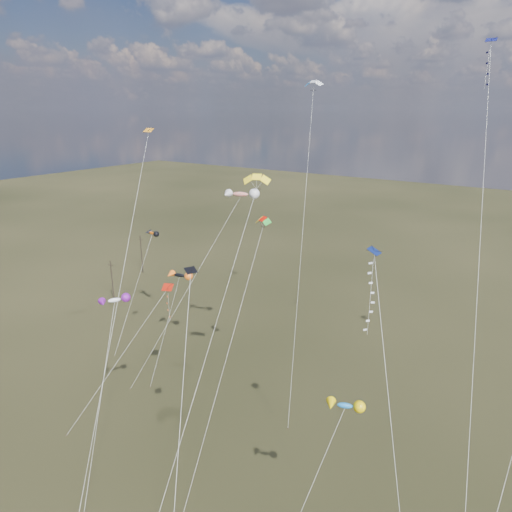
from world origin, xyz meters
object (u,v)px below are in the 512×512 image
Objects in this scene: utility_pole_near at (112,282)px; utility_pole_far at (141,254)px; novelty_black_orange at (179,275)px; parafoil_yellow at (256,179)px.

utility_pole_near is 16.12m from utility_pole_far.
utility_pole_far is 0.66× the size of novelty_black_orange.
parafoil_yellow is at bearing -30.68° from utility_pole_far.
utility_pole_near is 0.66× the size of novelty_black_orange.
parafoil_yellow is at bearing -25.34° from novelty_black_orange.
novelty_black_orange is (21.37, -5.59, 7.46)m from utility_pole_near.
parafoil_yellow is (39.44, -14.14, 22.78)m from utility_pole_near.
utility_pole_far is at bearing 119.74° from utility_pole_near.
novelty_black_orange is (29.37, -19.59, 7.46)m from utility_pole_far.
parafoil_yellow is at bearing -19.73° from utility_pole_near.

